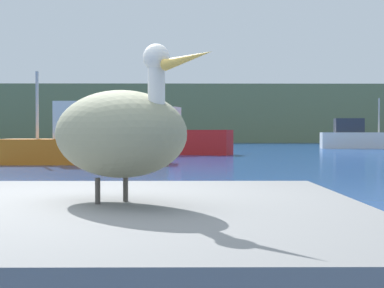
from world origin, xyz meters
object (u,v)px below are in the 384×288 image
fishing_boat_orange (85,144)px  fishing_boat_white (355,137)px  pelican (118,133)px  fishing_boat_red (177,137)px

fishing_boat_orange → fishing_boat_white: (17.54, 22.55, 0.13)m
pelican → fishing_boat_red: (-0.22, 28.98, -0.24)m
fishing_boat_orange → fishing_boat_white: 28.57m
pelican → fishing_boat_orange: fishing_boat_orange is taller
fishing_boat_red → fishing_boat_orange: (-3.49, -9.86, -0.20)m
fishing_boat_white → fishing_boat_red: bearing=-132.3°
pelican → fishing_boat_red: fishing_boat_red is taller
fishing_boat_red → pelican: bearing=109.3°
fishing_boat_white → fishing_boat_orange: bearing=-122.2°
fishing_boat_orange → pelican: bearing=101.4°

